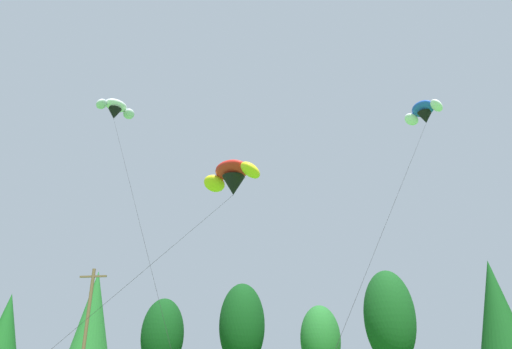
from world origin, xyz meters
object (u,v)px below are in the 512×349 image
object	(u,v)px
utility_pole	(86,329)
parafoil_kite_far_blue_white	(424,113)
parafoil_kite_high_red_yellow	(232,177)
parafoil_kite_mid_white	(115,109)

from	to	relation	value
utility_pole	parafoil_kite_far_blue_white	bearing A→B (deg)	-15.88
utility_pole	parafoil_kite_high_red_yellow	distance (m)	18.89
utility_pole	parafoil_kite_high_red_yellow	size ratio (longest dim) A/B	0.86
parafoil_kite_mid_white	parafoil_kite_far_blue_white	bearing A→B (deg)	-9.66
parafoil_kite_high_red_yellow	utility_pole	bearing A→B (deg)	138.81
parafoil_kite_high_red_yellow	parafoil_kite_far_blue_white	xyz separation A→B (m)	(11.63, 4.53, 5.70)
parafoil_kite_high_red_yellow	parafoil_kite_mid_white	size ratio (longest dim) A/B	0.52
parafoil_kite_mid_white	utility_pole	bearing A→B (deg)	116.63
utility_pole	parafoil_kite_far_blue_white	world-z (taller)	parafoil_kite_far_blue_white
parafoil_kite_high_red_yellow	parafoil_kite_mid_white	xyz separation A→B (m)	(-11.71, 8.50, 10.29)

